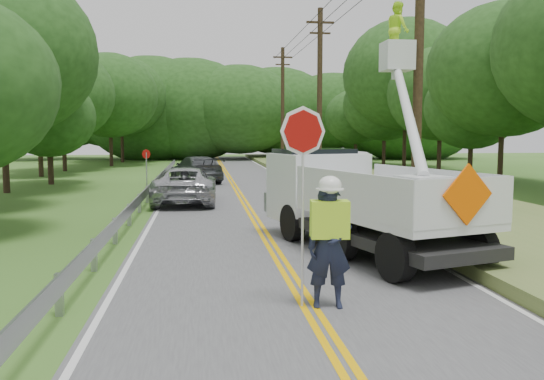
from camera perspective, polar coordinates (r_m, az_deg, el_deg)
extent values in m
plane|color=#3A6120|center=(8.99, 4.86, -13.47)|extent=(140.00, 140.00, 0.00)
cube|color=#4C4C4E|center=(22.56, -2.51, -1.73)|extent=(7.20, 96.00, 0.02)
cube|color=#FFB800|center=(22.55, -2.76, -1.70)|extent=(0.12, 96.00, 0.00)
cube|color=#FFB800|center=(22.57, -2.26, -1.69)|extent=(0.12, 96.00, 0.00)
cube|color=silver|center=(22.55, -11.28, -1.80)|extent=(0.12, 96.00, 0.00)
cube|color=silver|center=(23.09, 6.06, -1.55)|extent=(0.12, 96.00, 0.00)
cube|color=#93949A|center=(9.93, -20.65, -9.83)|extent=(0.12, 0.14, 0.70)
cube|color=#93949A|center=(12.79, -17.50, -6.27)|extent=(0.12, 0.14, 0.70)
cube|color=#93949A|center=(15.69, -15.53, -4.00)|extent=(0.12, 0.14, 0.70)
cube|color=#93949A|center=(18.63, -14.19, -2.44)|extent=(0.12, 0.14, 0.70)
cube|color=#93949A|center=(21.58, -13.21, -1.31)|extent=(0.12, 0.14, 0.70)
cube|color=#93949A|center=(24.55, -12.47, -0.45)|extent=(0.12, 0.14, 0.70)
cube|color=#93949A|center=(27.52, -11.90, 0.22)|extent=(0.12, 0.14, 0.70)
cube|color=#93949A|center=(30.50, -11.43, 0.77)|extent=(0.12, 0.14, 0.70)
cube|color=#93949A|center=(33.48, -11.05, 1.21)|extent=(0.12, 0.14, 0.70)
cube|color=#93949A|center=(36.47, -10.72, 1.59)|extent=(0.12, 0.14, 0.70)
cube|color=#93949A|center=(39.45, -10.45, 1.90)|extent=(0.12, 0.14, 0.70)
cube|color=#93949A|center=(42.44, -10.22, 2.18)|extent=(0.12, 0.14, 0.70)
cube|color=#93949A|center=(45.43, -10.01, 2.41)|extent=(0.12, 0.14, 0.70)
cube|color=#93949A|center=(23.52, -12.47, -0.10)|extent=(0.05, 48.00, 0.34)
cylinder|color=black|center=(18.69, 14.54, 11.87)|extent=(0.30, 0.30, 10.00)
cylinder|color=black|center=(33.07, 4.82, 9.31)|extent=(0.30, 0.30, 10.00)
cube|color=black|center=(33.59, 4.88, 16.48)|extent=(1.60, 0.12, 0.12)
cube|color=black|center=(33.48, 4.87, 15.47)|extent=(1.20, 0.10, 0.10)
cylinder|color=black|center=(47.83, 1.08, 8.24)|extent=(0.30, 0.30, 10.00)
cube|color=black|center=(48.19, 1.09, 13.23)|extent=(1.60, 0.12, 0.12)
cube|color=black|center=(48.11, 1.09, 12.52)|extent=(1.20, 0.10, 0.10)
cube|color=#5D7636|center=(24.17, 14.52, -1.07)|extent=(7.00, 96.00, 0.30)
cylinder|color=#332319|center=(30.71, -25.30, 3.41)|extent=(0.32, 0.32, 3.96)
ellipsoid|color=#1E4215|center=(30.94, -25.70, 12.39)|extent=(9.23, 9.23, 8.12)
cylinder|color=#332319|center=(34.85, -21.41, 2.37)|extent=(0.32, 0.32, 2.25)
ellipsoid|color=#1E4215|center=(34.81, -21.58, 6.89)|extent=(5.25, 5.25, 4.62)
cylinder|color=#332319|center=(41.27, -22.29, 3.15)|extent=(0.32, 0.32, 2.73)
ellipsoid|color=#1E4215|center=(41.28, -22.46, 7.77)|extent=(6.37, 6.37, 5.60)
cylinder|color=#332319|center=(46.49, -20.20, 3.89)|extent=(0.32, 0.32, 3.40)
ellipsoid|color=#1E4215|center=(46.56, -20.38, 9.01)|extent=(7.94, 7.94, 6.99)
cylinder|color=#332319|center=(52.30, -15.91, 4.31)|extent=(0.32, 0.32, 3.61)
ellipsoid|color=#1E4215|center=(52.38, -16.05, 9.14)|extent=(8.43, 8.43, 7.42)
cylinder|color=#332319|center=(58.77, -14.86, 4.58)|extent=(0.32, 0.32, 3.82)
ellipsoid|color=#1E4215|center=(58.87, -14.98, 9.12)|extent=(8.91, 8.91, 7.84)
cylinder|color=#332319|center=(36.64, 22.06, 3.76)|extent=(0.32, 0.32, 3.87)
ellipsoid|color=#1E4215|center=(36.81, 22.35, 11.13)|extent=(9.02, 9.02, 7.94)
cylinder|color=#332319|center=(39.87, 19.35, 3.14)|extent=(0.32, 0.32, 2.68)
ellipsoid|color=#1E4215|center=(39.87, 19.51, 7.84)|extent=(6.25, 6.25, 5.50)
cylinder|color=#332319|center=(44.35, 16.50, 3.92)|extent=(0.32, 0.32, 3.40)
ellipsoid|color=#1E4215|center=(44.42, 16.65, 9.28)|extent=(7.92, 7.92, 6.97)
cylinder|color=#332319|center=(49.38, 13.21, 4.84)|extent=(0.32, 0.32, 4.53)
ellipsoid|color=#1E4215|center=(49.61, 13.36, 11.24)|extent=(10.57, 10.57, 9.30)
cylinder|color=#332319|center=(52.28, 11.20, 4.19)|extent=(0.32, 0.32, 3.20)
ellipsoid|color=#1E4215|center=(52.33, 11.29, 8.48)|extent=(7.47, 7.47, 6.57)
cylinder|color=#332319|center=(56.48, 8.40, 4.06)|extent=(0.32, 0.32, 2.62)
ellipsoid|color=#1E4215|center=(56.47, 8.45, 7.30)|extent=(6.10, 6.10, 5.37)
ellipsoid|color=#1E4215|center=(66.45, -24.11, 7.48)|extent=(10.89, 8.16, 8.16)
ellipsoid|color=#1E4215|center=(68.02, -20.23, 7.58)|extent=(11.42, 8.56, 8.56)
ellipsoid|color=#1E4215|center=(66.44, -16.21, 7.76)|extent=(11.00, 8.25, 8.25)
ellipsoid|color=#1E4215|center=(64.99, -12.09, 7.91)|extent=(15.84, 11.88, 11.88)
ellipsoid|color=#1E4215|center=(64.51, -8.24, 7.99)|extent=(15.32, 11.49, 11.49)
ellipsoid|color=#1E4215|center=(62.89, -3.25, 8.10)|extent=(13.05, 9.78, 9.78)
ellipsoid|color=#1E4215|center=(66.73, 0.53, 7.98)|extent=(13.51, 10.13, 10.13)
ellipsoid|color=#1E4215|center=(67.09, 6.15, 7.93)|extent=(11.79, 8.84, 8.84)
ellipsoid|color=#1E4215|center=(67.24, 9.61, 7.88)|extent=(12.78, 9.58, 9.58)
ellipsoid|color=#1E4215|center=(66.84, 14.01, 7.80)|extent=(16.43, 12.32, 12.32)
imported|color=#191E33|center=(9.58, 5.80, -5.72)|extent=(0.80, 0.56, 2.07)
cube|color=#A3D822|center=(9.50, 5.82, -2.94)|extent=(0.67, 0.45, 0.63)
ellipsoid|color=white|center=(9.43, 5.86, 0.51)|extent=(0.39, 0.39, 0.31)
cylinder|color=#B7B7B7|center=(9.51, 3.09, -3.26)|extent=(0.04, 0.04, 2.90)
cylinder|color=#9D0C08|center=(9.39, 3.14, 5.92)|extent=(0.80, 0.27, 0.83)
cylinder|color=black|center=(11.47, 12.34, -6.63)|extent=(0.58, 1.05, 1.00)
cylinder|color=black|center=(12.78, 19.99, -5.57)|extent=(0.58, 1.05, 1.00)
cylinder|color=black|center=(13.18, 7.00, -4.92)|extent=(0.58, 1.05, 1.00)
cylinder|color=black|center=(14.34, 14.23, -4.19)|extent=(0.58, 1.05, 1.00)
cylinder|color=black|center=(15.45, 2.07, -3.30)|extent=(0.58, 1.05, 1.00)
cylinder|color=black|center=(16.45, 8.65, -2.80)|extent=(0.58, 1.05, 1.00)
cube|color=black|center=(13.97, 10.05, -4.05)|extent=(4.00, 7.03, 0.26)
cube|color=silver|center=(13.30, 11.83, -2.31)|extent=(3.67, 5.29, 0.23)
cube|color=silver|center=(12.59, 7.49, -0.29)|extent=(1.42, 4.63, 0.94)
cube|color=silver|center=(13.95, 15.84, 0.13)|extent=(1.42, 4.63, 0.94)
cube|color=silver|center=(11.39, 18.83, -1.19)|extent=(2.32, 0.74, 0.94)
cube|color=silver|center=(16.27, 4.61, 0.37)|extent=(2.82, 2.57, 1.88)
cube|color=black|center=(16.40, 4.28, 2.80)|extent=(2.39, 1.89, 0.78)
cube|color=silver|center=(12.32, 14.97, -0.57)|extent=(1.17, 1.17, 0.84)
cube|color=silver|center=(18.49, 12.49, 13.01)|extent=(0.89, 0.89, 0.89)
imported|color=#A3D822|center=(18.61, 12.55, 15.52)|extent=(0.62, 0.80, 1.65)
cube|color=#F35A00|center=(11.32, 19.11, -0.44)|extent=(1.14, 0.37, 1.18)
imported|color=#ACADB2|center=(23.96, -8.72, 0.49)|extent=(2.66, 5.51, 1.51)
imported|color=#3D4145|center=(34.12, -7.64, 2.10)|extent=(3.59, 5.73, 1.55)
cylinder|color=#93949A|center=(27.80, -12.52, 1.65)|extent=(0.06, 0.06, 2.03)
cylinder|color=#9D0C08|center=(27.75, -12.56, 3.55)|extent=(0.39, 0.29, 0.46)
cube|color=white|center=(18.43, 19.08, -1.97)|extent=(0.52, 0.06, 0.37)
cylinder|color=#93949A|center=(18.38, 18.46, -2.96)|extent=(0.02, 0.02, 0.52)
cylinder|color=#93949A|center=(18.56, 19.63, -2.91)|extent=(0.02, 0.02, 0.52)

